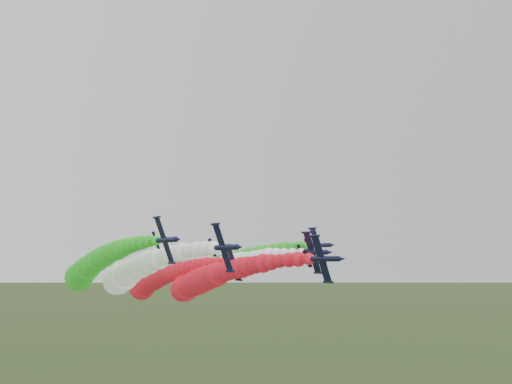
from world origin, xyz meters
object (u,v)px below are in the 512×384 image
Objects in this scene: jet_inner_left at (133,272)px; jet_trail at (158,279)px; jet_lead at (207,280)px; jet_inner_right at (210,273)px; jet_outer_right at (224,266)px; jet_outer_left at (92,266)px.

jet_inner_left is 0.99× the size of jet_trail.
jet_lead is at bearing -97.09° from jet_trail.
jet_inner_right is 0.99× the size of jet_trail.
jet_outer_right is (35.34, 12.93, 1.01)m from jet_inner_left.
jet_lead is 0.99× the size of jet_trail.
jet_outer_right is 19.66m from jet_trail.
jet_lead is 11.90m from jet_inner_right.
jet_outer_left is at bearing 162.15° from jet_inner_right.
jet_lead is 1.00× the size of jet_inner_left.
jet_outer_right is at bearing 4.80° from jet_outer_left.
jet_inner_right reaches higher than jet_trail.
jet_inner_left is 11.37m from jet_outer_left.
jet_trail is at bearing 149.97° from jet_outer_right.
jet_outer_right is 1.00× the size of jet_trail.
jet_outer_left is 0.99× the size of jet_trail.
jet_inner_right reaches higher than jet_lead.
jet_trail is at bearing 82.91° from jet_lead.
jet_inner_left is 22.03m from jet_inner_right.
jet_trail is (24.84, 13.15, -4.01)m from jet_outer_left.
jet_outer_left is 1.00× the size of jet_outer_right.
jet_outer_left is at bearing -175.20° from jet_outer_right.
jet_lead is 0.99× the size of jet_outer_left.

